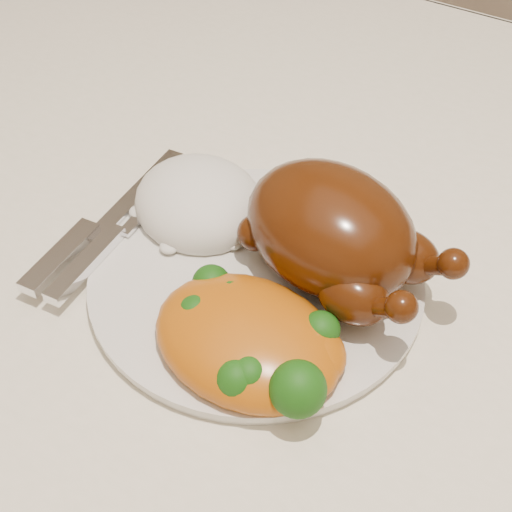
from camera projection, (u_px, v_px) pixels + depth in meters
The scene contains 7 objects.
dining_table at pixel (372, 386), 0.62m from camera, with size 1.60×0.90×0.76m.
tablecloth at pixel (382, 333), 0.57m from camera, with size 1.73×1.03×0.18m.
dinner_plate at pixel (256, 279), 0.57m from camera, with size 0.26×0.26×0.01m, color silver.
roast_chicken at pixel (334, 232), 0.53m from camera, with size 0.19×0.14×0.09m.
rice_mound at pixel (199, 203), 0.61m from camera, with size 0.15×0.14×0.06m.
mac_and_cheese at pixel (253, 342), 0.50m from camera, with size 0.15×0.12×0.06m.
cutlery at pixel (97, 238), 0.58m from camera, with size 0.05×0.20×0.01m.
Camera 1 is at (0.11, -0.36, 1.19)m, focal length 50.00 mm.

